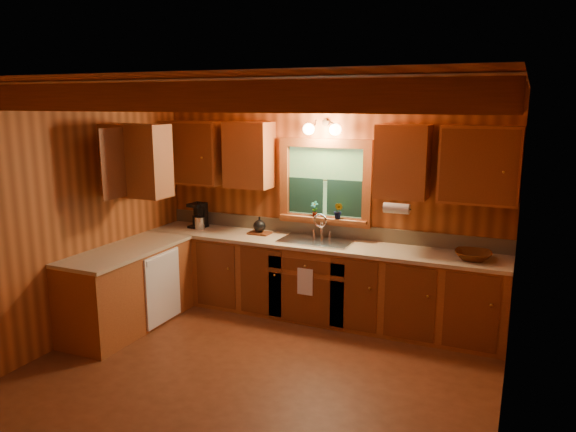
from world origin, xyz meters
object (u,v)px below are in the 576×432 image
(coffee_maker, at_px, (199,215))
(sink, at_px, (316,245))
(wicker_basket, at_px, (473,255))
(cutting_board, at_px, (260,233))

(coffee_maker, bearing_deg, sink, 4.78)
(sink, bearing_deg, wicker_basket, -1.84)
(wicker_basket, bearing_deg, sink, 178.16)
(cutting_board, bearing_deg, sink, -4.09)
(cutting_board, height_order, wicker_basket, wicker_basket)
(cutting_board, bearing_deg, coffee_maker, 178.59)
(sink, relative_size, cutting_board, 3.19)
(wicker_basket, bearing_deg, cutting_board, 177.37)
(sink, xyz_separation_m, wicker_basket, (1.71, -0.05, 0.09))
(sink, height_order, cutting_board, sink)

